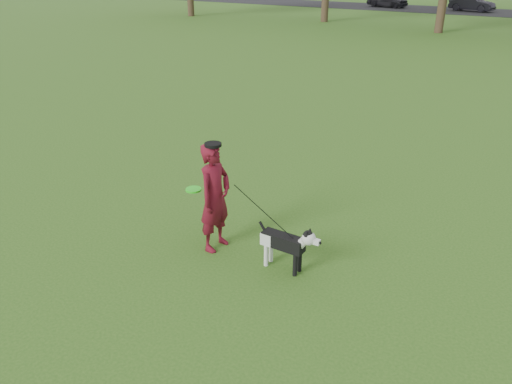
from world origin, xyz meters
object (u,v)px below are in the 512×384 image
Objects in this scene: dog at (288,242)px; car_left at (388,0)px; man at (215,198)px; car_mid at (472,4)px.

car_left reaches higher than dog.
man is 1.24m from dog.
dog is at bearing -150.41° from car_left.
man is 1.69× the size of dog.
dog is 0.27× the size of car_mid.
car_left is 1.04× the size of car_mid.
man is 40.67m from car_mid.
dog is at bearing -88.56° from man.
car_mid is (-5.80, 40.37, 0.15)m from dog.
car_mid is (7.04, 0.00, -0.04)m from car_left.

